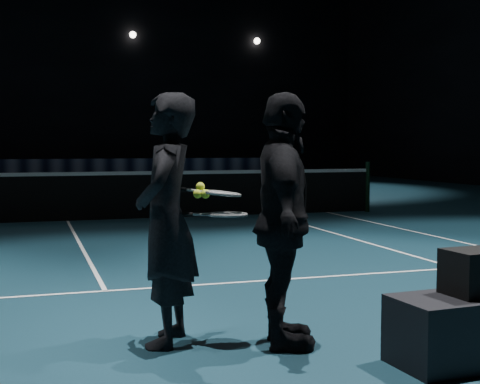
{
  "coord_description": "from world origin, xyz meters",
  "views": [
    {
      "loc": [
        -0.72,
        -13.09,
        1.46
      ],
      "look_at": [
        0.76,
        -8.47,
        1.12
      ],
      "focal_mm": 50.0,
      "sensor_mm": 36.0,
      "label": 1
    }
  ],
  "objects_px": {
    "tennis_balls": "(201,192)",
    "player_b": "(283,220)",
    "player_a": "(166,219)",
    "racket_lower": "(228,215)",
    "racket_upper": "(222,193)"
  },
  "relations": [
    {
      "from": "tennis_balls",
      "to": "player_b",
      "type": "bearing_deg",
      "value": -22.62
    },
    {
      "from": "player_a",
      "to": "racket_lower",
      "type": "xyz_separation_m",
      "value": [
        0.42,
        -0.17,
        0.04
      ]
    },
    {
      "from": "racket_lower",
      "to": "tennis_balls",
      "type": "xyz_separation_m",
      "value": [
        -0.18,
        0.08,
        0.16
      ]
    },
    {
      "from": "racket_lower",
      "to": "tennis_balls",
      "type": "height_order",
      "value": "tennis_balls"
    },
    {
      "from": "racket_lower",
      "to": "player_b",
      "type": "bearing_deg",
      "value": -0.0
    },
    {
      "from": "player_a",
      "to": "racket_lower",
      "type": "relative_size",
      "value": 2.71
    },
    {
      "from": "player_b",
      "to": "tennis_balls",
      "type": "bearing_deg",
      "value": 84.17
    },
    {
      "from": "tennis_balls",
      "to": "racket_upper",
      "type": "bearing_deg",
      "value": -8.56
    },
    {
      "from": "tennis_balls",
      "to": "player_a",
      "type": "bearing_deg",
      "value": 158.99
    },
    {
      "from": "player_a",
      "to": "player_b",
      "type": "bearing_deg",
      "value": 91.35
    },
    {
      "from": "racket_lower",
      "to": "tennis_balls",
      "type": "relative_size",
      "value": 5.67
    },
    {
      "from": "racket_upper",
      "to": "tennis_balls",
      "type": "xyz_separation_m",
      "value": [
        -0.15,
        0.02,
        0.01
      ]
    },
    {
      "from": "player_a",
      "to": "tennis_balls",
      "type": "distance_m",
      "value": 0.33
    },
    {
      "from": "player_a",
      "to": "tennis_balls",
      "type": "relative_size",
      "value": 15.33
    },
    {
      "from": "player_a",
      "to": "racket_upper",
      "type": "height_order",
      "value": "player_a"
    }
  ]
}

